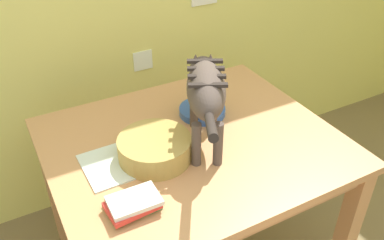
{
  "coord_description": "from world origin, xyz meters",
  "views": [
    {
      "loc": [
        -0.63,
        -0.21,
        1.73
      ],
      "look_at": [
        -0.0,
        0.96,
        0.85
      ],
      "focal_mm": 38.33,
      "sensor_mm": 36.0,
      "label": 1
    }
  ],
  "objects": [
    {
      "name": "magazine",
      "position": [
        -0.31,
        0.96,
        0.75
      ],
      "size": [
        0.26,
        0.24,
        0.01
      ],
      "primitive_type": "cube",
      "rotation": [
        0.0,
        0.0,
        0.02
      ],
      "color": "silver",
      "rests_on": "dining_table"
    },
    {
      "name": "cat",
      "position": [
        0.04,
        0.94,
        0.98
      ],
      "size": [
        0.33,
        0.58,
        0.33
      ],
      "rotation": [
        0.0,
        0.0,
        -0.47
      ],
      "color": "#51433D",
      "rests_on": "dining_table"
    },
    {
      "name": "coffee_mug",
      "position": [
        0.13,
        1.11,
        0.81
      ],
      "size": [
        0.13,
        0.09,
        0.08
      ],
      "color": "white",
      "rests_on": "saucer_bowl"
    },
    {
      "name": "book_stack",
      "position": [
        -0.35,
        0.71,
        0.77
      ],
      "size": [
        0.18,
        0.13,
        0.05
      ],
      "color": "#4A9B56",
      "rests_on": "dining_table"
    },
    {
      "name": "wicker_basket",
      "position": [
        -0.18,
        0.93,
        0.79
      ],
      "size": [
        0.28,
        0.28,
        0.09
      ],
      "color": "tan",
      "rests_on": "dining_table"
    },
    {
      "name": "dining_table",
      "position": [
        -0.0,
        0.96,
        0.65
      ],
      "size": [
        1.14,
        0.97,
        0.75
      ],
      "color": "tan",
      "rests_on": "ground_plane"
    },
    {
      "name": "saucer_bowl",
      "position": [
        0.13,
        1.11,
        0.76
      ],
      "size": [
        0.2,
        0.2,
        0.03
      ],
      "primitive_type": "cylinder",
      "color": "#3159B2",
      "rests_on": "dining_table"
    }
  ]
}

